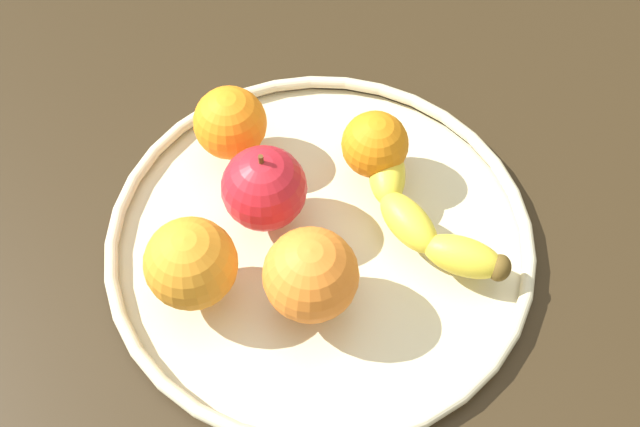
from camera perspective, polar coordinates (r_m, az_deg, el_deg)
The scene contains 8 objects.
ground_plane at distance 69.14cm, azimuth 0.00°, elevation -3.07°, with size 120.12×120.12×4.00cm, color #2E2212.
fruit_bowl at distance 66.63cm, azimuth 0.00°, elevation -1.82°, with size 38.62×38.62×1.80cm.
banana at distance 65.25cm, azimuth 7.90°, elevation -0.37°, with size 17.20×10.27×3.37cm.
apple at distance 64.06cm, azimuth -4.35°, elevation 1.96°, with size 7.54×7.54×8.34cm.
orange_center at distance 67.80cm, azimuth 4.27°, elevation 5.35°, with size 6.21×6.21×6.21cm, color orange.
orange_back_right at distance 69.30cm, azimuth -6.97°, elevation 6.98°, with size 6.88×6.88×6.88cm, color orange.
orange_front_right at distance 59.23cm, azimuth -0.72°, elevation -4.78°, with size 7.86×7.86×7.86cm, color orange.
orange_front_left at distance 60.73cm, azimuth -9.95°, elevation -3.84°, with size 7.70×7.70×7.70cm, color orange.
Camera 1 is at (33.44, -8.52, 57.91)cm, focal length 41.34 mm.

